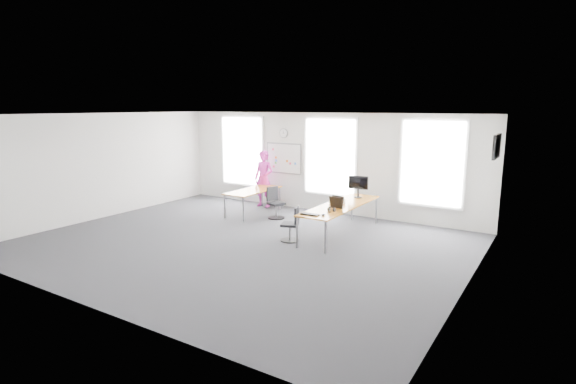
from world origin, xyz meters
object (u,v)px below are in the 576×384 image
Objects in this scene: desk_right at (341,207)px; chair_right at (292,226)px; keyboard at (310,214)px; person at (264,179)px; monitor at (358,185)px; headphones at (331,209)px; desk_left at (253,192)px; chair_left at (275,205)px.

chair_right reaches higher than desk_right.
person is at bearing 134.69° from keyboard.
chair_right is 0.47× the size of person.
headphones is at bearing -94.40° from monitor.
person reaches higher than monitor.
chair_right is 2.41m from monitor.
desk_left is 2.37× the size of chair_right.
chair_right reaches higher than desk_left.
chair_left reaches higher than desk_right.
person is (-3.50, 1.66, 0.18)m from desk_right.
monitor is (0.76, 2.16, 0.76)m from chair_right.
chair_right is 1.96× the size of keyboard.
headphones is at bearing 62.72° from keyboard.
headphones is (3.62, -2.41, -0.09)m from person.
person reaches higher than chair_right.
person is at bearing 107.24° from desk_left.
monitor is (0.14, 2.38, 0.35)m from keyboard.
headphones reaches higher than desk_right.
chair_left is 2.10× the size of keyboard.
chair_left reaches higher than keyboard.
monitor reaches higher than keyboard.
desk_left is 1.05m from person.
desk_left is 0.90m from chair_left.
headphones is (0.25, 0.57, 0.04)m from keyboard.
person is 3.57m from monitor.
chair_left is (0.86, -0.11, -0.27)m from desk_left.
person is 4.21× the size of keyboard.
desk_right reaches higher than desk_left.
person is at bearing 162.42° from monitor.
desk_left is at bearing -144.47° from chair_right.
monitor is (3.21, 0.37, 0.46)m from desk_left.
monitor reaches higher than desk_right.
chair_left is at bearing -7.38° from desk_left.
keyboard is (3.07, -2.01, 0.11)m from desk_left.
headphones is (2.46, -1.33, 0.42)m from chair_left.
person is at bearing -153.43° from chair_right.
keyboard reaches higher than desk_right.
chair_right reaches higher than keyboard.
desk_right is at bearing 101.54° from headphones.
desk_left is at bearing 102.73° from chair_left.
desk_right is 1.13m from monitor.
chair_right is 0.77m from keyboard.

